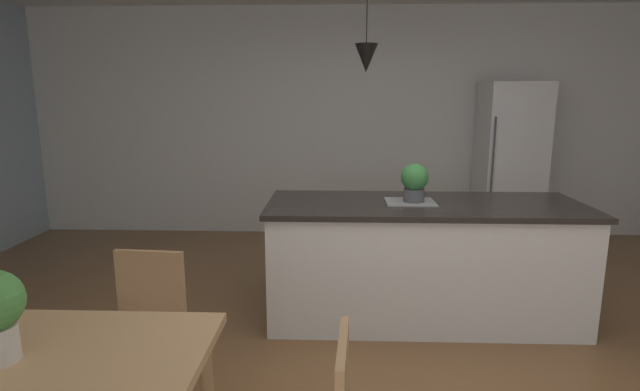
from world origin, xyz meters
The scene contains 7 objects.
ground_plane centered at (0.00, 0.00, -0.02)m, with size 10.00×8.40×0.04m, color brown.
wall_back_kitchen centered at (0.00, 3.26, 1.35)m, with size 10.00×0.12×2.70m, color silver.
chair_far_right centered at (-1.37, -0.42, 0.47)m, with size 0.43×0.43×0.87m.
kitchen_island centered at (0.29, 0.83, 0.46)m, with size 2.33×0.90×0.91m.
refrigerator centered at (1.59, 2.86, 0.91)m, with size 0.66×0.67×1.83m.
pendant_over_island_main centered at (-0.16, 0.83, 1.94)m, with size 0.16×0.16×0.86m.
potted_plant_on_island centered at (0.21, 0.83, 1.06)m, with size 0.20×0.20×0.29m.
Camera 1 is at (-0.35, -2.77, 1.68)m, focal length 27.75 mm.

